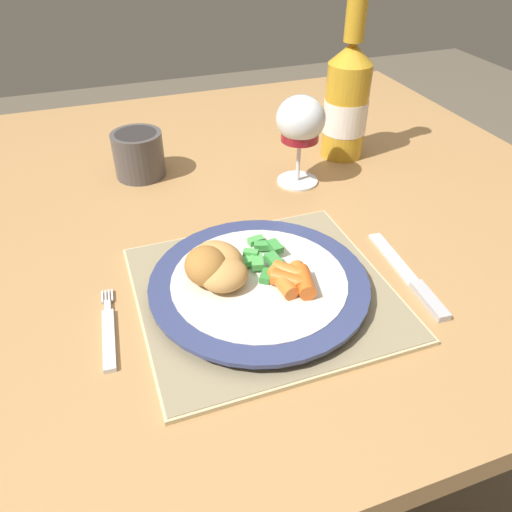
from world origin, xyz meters
TOP-DOWN VIEW (x-y plane):
  - ground_plane at (0.00, 0.00)m, footprint 6.00×6.00m
  - dining_table at (0.00, 0.00)m, footprint 1.28×1.06m
  - placemat at (0.01, -0.24)m, footprint 0.32×0.30m
  - dinner_plate at (0.01, -0.24)m, footprint 0.28×0.28m
  - breaded_croquettes at (-0.04, -0.22)m, footprint 0.09×0.11m
  - green_beans_pile at (0.02, -0.21)m, footprint 0.07×0.10m
  - glazed_carrots at (0.04, -0.27)m, footprint 0.05×0.07m
  - fork at (-0.18, -0.25)m, footprint 0.03×0.14m
  - table_knife at (0.21, -0.29)m, footprint 0.03×0.19m
  - wine_glass at (0.17, 0.02)m, footprint 0.08×0.08m
  - bottle at (0.30, 0.09)m, footprint 0.08×0.08m
  - drinking_cup at (-0.08, 0.13)m, footprint 0.09×0.09m

SIDE VIEW (x-z plane):
  - ground_plane at x=0.00m, z-range 0.00..0.00m
  - dining_table at x=0.00m, z-range 0.29..1.03m
  - fork at x=-0.18m, z-range 0.74..0.75m
  - table_knife at x=0.21m, z-range 0.74..0.75m
  - placemat at x=0.01m, z-range 0.74..0.75m
  - dinner_plate at x=0.01m, z-range 0.75..0.77m
  - green_beans_pile at x=0.02m, z-range 0.77..0.78m
  - glazed_carrots at x=0.04m, z-range 0.77..0.79m
  - drinking_cup at x=-0.08m, z-range 0.74..0.82m
  - breaded_croquettes at x=-0.04m, z-range 0.76..0.81m
  - bottle at x=0.30m, z-range 0.70..0.99m
  - wine_glass at x=0.17m, z-range 0.77..0.92m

